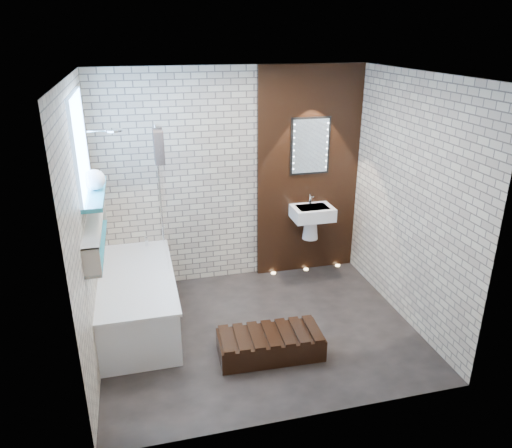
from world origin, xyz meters
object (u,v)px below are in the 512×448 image
object	(u,v)px
walnut_step	(270,345)
washbasin	(312,217)
led_mirror	(310,146)
bathtub	(138,299)
bath_screen	(162,196)

from	to	relation	value
walnut_step	washbasin	bearing A→B (deg)	57.65
led_mirror	bathtub	bearing A→B (deg)	-160.22
bathtub	walnut_step	world-z (taller)	bathtub
washbasin	bathtub	bearing A→B (deg)	-163.99
bathtub	washbasin	xyz separation A→B (m)	(2.17, 0.62, 0.50)
led_mirror	washbasin	bearing A→B (deg)	-90.00
bath_screen	washbasin	bearing A→B (deg)	5.78
bath_screen	led_mirror	size ratio (longest dim) A/B	2.00
bathtub	washbasin	bearing A→B (deg)	16.01
washbasin	led_mirror	distance (m)	0.88
washbasin	walnut_step	world-z (taller)	washbasin
bathtub	led_mirror	distance (m)	2.68
bath_screen	washbasin	distance (m)	1.89
bathtub	bath_screen	distance (m)	1.14
bathtub	washbasin	size ratio (longest dim) A/B	3.00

